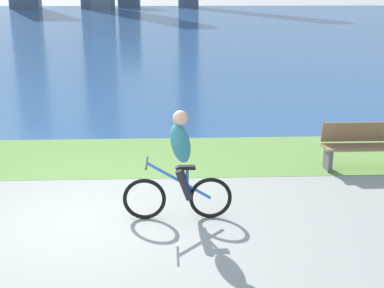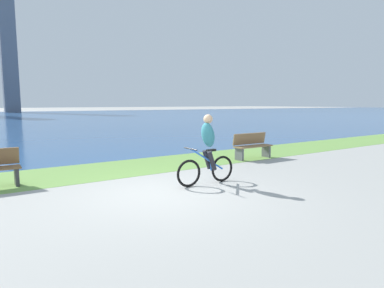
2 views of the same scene
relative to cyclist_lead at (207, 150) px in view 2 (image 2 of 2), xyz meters
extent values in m
plane|color=#9E9E99|center=(-1.28, -0.13, -0.84)|extent=(300.00, 300.00, 0.00)
cube|color=#6B9947|center=(-1.28, 3.02, -0.84)|extent=(120.00, 2.61, 0.01)
cube|color=#2D568C|center=(-1.28, 42.16, -0.84)|extent=(300.00, 75.68, 0.00)
torus|color=black|center=(-0.53, 0.00, -0.51)|extent=(0.65, 0.06, 0.65)
torus|color=black|center=(0.46, 0.00, -0.51)|extent=(0.65, 0.06, 0.65)
cylinder|color=blue|center=(-0.01, 0.00, -0.22)|extent=(0.97, 0.04, 0.61)
cylinder|color=blue|center=(0.11, 0.00, -0.27)|extent=(0.04, 0.04, 0.48)
cube|color=black|center=(0.11, 0.00, -0.02)|extent=(0.24, 0.10, 0.05)
cylinder|color=black|center=(-0.48, 0.00, 0.06)|extent=(0.03, 0.52, 0.03)
ellipsoid|color=teal|center=(0.01, 0.00, 0.36)|extent=(0.40, 0.36, 0.65)
sphere|color=#D8AD84|center=(0.01, 0.00, 0.74)|extent=(0.22, 0.22, 0.22)
cylinder|color=#26262D|center=(0.06, -0.10, -0.26)|extent=(0.27, 0.11, 0.49)
cylinder|color=#26262D|center=(0.06, 0.10, -0.26)|extent=(0.27, 0.11, 0.49)
cube|color=olive|center=(3.53, 2.06, -0.39)|extent=(1.50, 0.45, 0.04)
cube|color=olive|center=(3.53, 2.26, -0.14)|extent=(1.50, 0.11, 0.40)
cube|color=#595960|center=(4.18, 2.06, -0.61)|extent=(0.08, 0.37, 0.45)
cube|color=#595960|center=(2.88, 2.06, -0.61)|extent=(0.08, 0.37, 0.45)
cube|color=#38383D|center=(-3.87, 2.43, -0.61)|extent=(0.08, 0.37, 0.45)
cube|color=slate|center=(2.74, 74.21, 12.01)|extent=(2.96, 3.54, 25.70)
camera|label=1|loc=(-0.12, -7.30, 2.60)|focal=48.89mm
camera|label=2|loc=(-4.68, -6.34, 1.12)|focal=30.90mm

